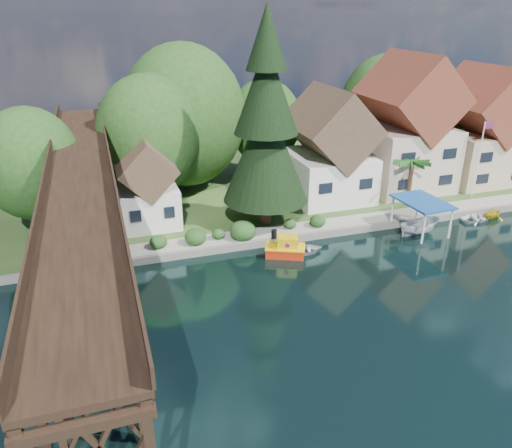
% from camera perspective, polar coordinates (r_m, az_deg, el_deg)
% --- Properties ---
extents(ground, '(140.00, 140.00, 0.00)m').
position_cam_1_polar(ground, '(36.21, 8.78, -7.35)').
color(ground, black).
rests_on(ground, ground).
extents(bank, '(140.00, 52.00, 0.50)m').
position_cam_1_polar(bank, '(65.74, -4.41, 7.57)').
color(bank, '#2B451B').
rests_on(bank, ground).
extents(seawall, '(60.00, 0.40, 0.62)m').
position_cam_1_polar(seawall, '(43.99, 8.92, -1.01)').
color(seawall, slate).
rests_on(seawall, ground).
extents(promenade, '(50.00, 2.60, 0.06)m').
position_cam_1_polar(promenade, '(45.82, 10.46, 0.22)').
color(promenade, gray).
rests_on(promenade, bank).
extents(trestle_bridge, '(4.12, 44.18, 9.30)m').
position_cam_1_polar(trestle_bridge, '(35.18, -18.79, 0.41)').
color(trestle_bridge, black).
rests_on(trestle_bridge, ground).
extents(house_left, '(7.64, 8.64, 11.02)m').
position_cam_1_polar(house_left, '(50.34, 8.31, 8.10)').
color(house_left, white).
rests_on(house_left, bank).
extents(house_center, '(8.65, 9.18, 13.89)m').
position_cam_1_polar(house_center, '(54.91, 16.78, 10.04)').
color(house_center, beige).
rests_on(house_center, bank).
extents(house_right, '(8.15, 8.64, 12.45)m').
position_cam_1_polar(house_right, '(60.17, 24.19, 9.49)').
color(house_right, '#C6B18E').
rests_on(house_right, bank).
extents(shed, '(5.09, 5.40, 7.85)m').
position_cam_1_polar(shed, '(44.57, -12.28, 3.95)').
color(shed, white).
rests_on(shed, bank).
extents(bg_trees, '(49.90, 13.30, 10.57)m').
position_cam_1_polar(bg_trees, '(52.35, -0.14, 11.37)').
color(bg_trees, '#382314').
rests_on(bg_trees, bank).
extents(shrubs, '(15.76, 2.47, 1.70)m').
position_cam_1_polar(shrubs, '(41.79, -2.40, -0.72)').
color(shrubs, '#174017').
rests_on(shrubs, bank).
extents(conifer, '(7.43, 7.43, 18.30)m').
position_cam_1_polar(conifer, '(42.30, 1.16, 11.17)').
color(conifer, '#382314').
rests_on(conifer, bank).
extents(palm_tree, '(3.76, 3.76, 4.81)m').
position_cam_1_polar(palm_tree, '(49.95, 17.43, 6.59)').
color(palm_tree, '#382314').
rests_on(palm_tree, bank).
extents(flagpole, '(1.22, 0.12, 7.73)m').
position_cam_1_polar(flagpole, '(54.62, 24.33, 7.59)').
color(flagpole, white).
rests_on(flagpole, bank).
extents(tugboat, '(3.56, 2.85, 2.27)m').
position_cam_1_polar(tugboat, '(40.04, 3.41, -2.76)').
color(tugboat, red).
rests_on(tugboat, ground).
extents(boat_white_a, '(3.69, 2.81, 0.71)m').
position_cam_1_polar(boat_white_a, '(40.76, 5.28, -2.82)').
color(boat_white_a, white).
rests_on(boat_white_a, ground).
extents(boat_canopy, '(4.05, 5.10, 3.16)m').
position_cam_1_polar(boat_canopy, '(45.69, 18.23, 0.44)').
color(boat_canopy, silver).
rests_on(boat_canopy, ground).
extents(boat_yellow, '(2.84, 2.60, 1.26)m').
position_cam_1_polar(boat_yellow, '(52.09, 25.47, 1.26)').
color(boat_yellow, gold).
rests_on(boat_yellow, ground).
extents(boat_white_b, '(3.33, 2.45, 0.67)m').
position_cam_1_polar(boat_white_b, '(51.01, 23.98, 0.72)').
color(boat_white_b, white).
rests_on(boat_white_b, ground).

